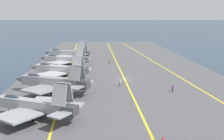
{
  "coord_description": "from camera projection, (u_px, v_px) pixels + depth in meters",
  "views": [
    {
      "loc": [
        -68.7,
        7.35,
        16.08
      ],
      "look_at": [
        -1.13,
        3.2,
        2.9
      ],
      "focal_mm": 45.0,
      "sensor_mm": 36.0,
      "label": 1
    }
  ],
  "objects": [
    {
      "name": "ground_plane",
      "position": [
        124.0,
        80.0,
        70.83
      ],
      "size": [
        2000.0,
        2000.0,
        0.0
      ],
      "primitive_type": "plane",
      "color": "#23384C"
    },
    {
      "name": "carrier_deck",
      "position": [
        124.0,
        79.0,
        70.79
      ],
      "size": [
        202.76,
        52.94,
        0.4
      ],
      "primitive_type": "cube",
      "color": "#4C4C4F",
      "rests_on": "ground"
    },
    {
      "name": "deck_stripe_foul_line",
      "position": [
        181.0,
        78.0,
        71.63
      ],
      "size": [
        182.15,
        11.78,
        0.01
      ],
      "primitive_type": "cube",
      "rotation": [
        0.0,
        0.0,
        0.06
      ],
      "color": "yellow",
      "rests_on": "carrier_deck"
    },
    {
      "name": "deck_stripe_centerline",
      "position": [
        124.0,
        79.0,
        70.75
      ],
      "size": [
        182.49,
        0.36,
        0.01
      ],
      "primitive_type": "cube",
      "color": "yellow",
      "rests_on": "carrier_deck"
    },
    {
      "name": "deck_stripe_edge_line",
      "position": [
        66.0,
        79.0,
        69.87
      ],
      "size": [
        182.4,
        6.43,
        0.01
      ],
      "primitive_type": "cube",
      "rotation": [
        0.0,
        0.0,
        0.03
      ],
      "color": "yellow",
      "rests_on": "carrier_deck"
    },
    {
      "name": "parked_jet_nearest",
      "position": [
        33.0,
        105.0,
        42.89
      ],
      "size": [
        12.81,
        15.83,
        6.12
      ],
      "color": "gray",
      "rests_on": "carrier_deck"
    },
    {
      "name": "parked_jet_second",
      "position": [
        51.0,
        82.0,
        56.95
      ],
      "size": [
        14.17,
        17.16,
        6.11
      ],
      "color": "gray",
      "rests_on": "carrier_deck"
    },
    {
      "name": "parked_jet_third",
      "position": [
        59.0,
        69.0,
        70.94
      ],
      "size": [
        14.25,
        16.55,
        5.91
      ],
      "color": "#A8AAAF",
      "rests_on": "carrier_deck"
    },
    {
      "name": "parked_jet_fourth",
      "position": [
        64.0,
        59.0,
        86.85
      ],
      "size": [
        13.97,
        16.4,
        6.15
      ],
      "color": "#9EA3A8",
      "rests_on": "carrier_deck"
    },
    {
      "name": "parked_jet_fifth",
      "position": [
        67.0,
        53.0,
        99.09
      ],
      "size": [
        14.05,
        16.99,
        6.92
      ],
      "color": "gray",
      "rests_on": "carrier_deck"
    },
    {
      "name": "crew_brown_vest",
      "position": [
        110.0,
        61.0,
        91.3
      ],
      "size": [
        0.42,
        0.32,
        1.8
      ],
      "color": "#383328",
      "rests_on": "carrier_deck"
    },
    {
      "name": "crew_purple_vest",
      "position": [
        173.0,
        87.0,
        58.62
      ],
      "size": [
        0.39,
        0.28,
        1.7
      ],
      "color": "#232328",
      "rests_on": "carrier_deck"
    },
    {
      "name": "crew_white_vest",
      "position": [
        120.0,
        82.0,
        63.06
      ],
      "size": [
        0.42,
        0.46,
        1.69
      ],
      "color": "#4C473D",
      "rests_on": "carrier_deck"
    }
  ]
}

